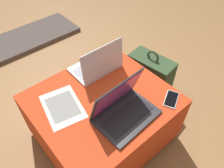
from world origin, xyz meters
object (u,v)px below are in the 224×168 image
laptop_far (97,65)px  paper_sheet (63,106)px  backpack (150,79)px  laptop_near (123,109)px  cell_phone (171,99)px

laptop_far → paper_sheet: (-0.36, -0.11, -0.05)m
laptop_far → backpack: (0.40, -0.17, -0.27)m
laptop_far → paper_sheet: size_ratio=1.00×
backpack → laptop_far: bearing=59.8°
laptop_near → laptop_far: 0.41m
laptop_near → backpack: (0.52, 0.23, -0.27)m
laptop_near → cell_phone: size_ratio=2.32×
laptop_near → paper_sheet: bearing=127.4°
laptop_near → laptop_far: size_ratio=1.10×
laptop_near → paper_sheet: 0.37m
laptop_near → laptop_far: bearing=69.9°
cell_phone → backpack: 0.47m
backpack → paper_sheet: size_ratio=1.51×
laptop_far → paper_sheet: laptop_far is taller
laptop_near → paper_sheet: laptop_near is taller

